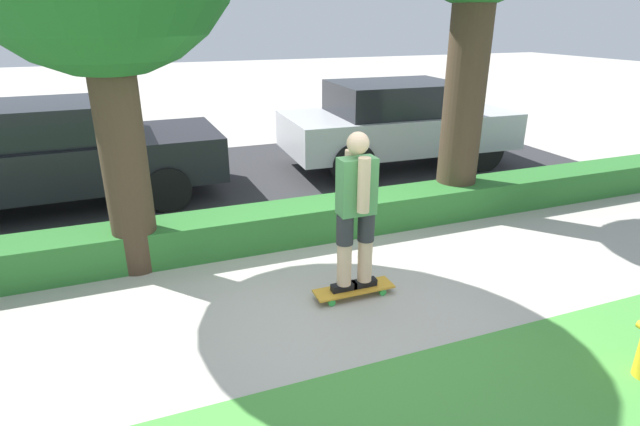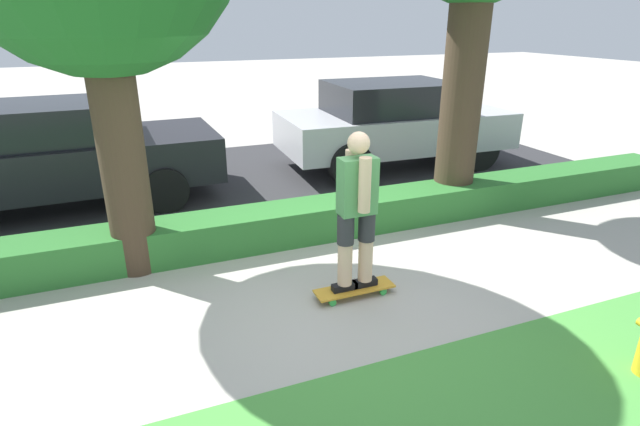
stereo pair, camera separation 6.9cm
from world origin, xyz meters
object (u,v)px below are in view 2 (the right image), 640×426
object	(u,v)px
skateboard	(354,289)
skater_person	(357,209)
parked_car_front	(51,154)
parked_car_middle	(394,122)

from	to	relation	value
skateboard	skater_person	bearing A→B (deg)	7.13
parked_car_front	parked_car_middle	distance (m)	5.74
skater_person	skateboard	bearing A→B (deg)	-172.87
skater_person	parked_car_front	size ratio (longest dim) A/B	0.34
parked_car_front	skater_person	bearing A→B (deg)	-55.11
skater_person	parked_car_front	world-z (taller)	skater_person
skater_person	parked_car_front	xyz separation A→B (m)	(-2.99, 4.05, -0.14)
skateboard	parked_car_middle	size ratio (longest dim) A/B	0.19
skater_person	parked_car_middle	size ratio (longest dim) A/B	0.37
parked_car_middle	skater_person	bearing A→B (deg)	-121.64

